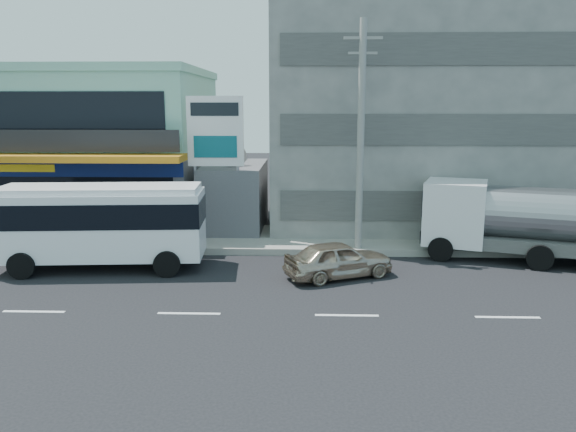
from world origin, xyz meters
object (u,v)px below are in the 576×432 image
at_px(minibus, 101,220).
at_px(utility_pole_near, 361,137).
at_px(shop_building, 95,151).
at_px(sedan, 339,259).
at_px(motorcycle_rider, 91,240).
at_px(concrete_building, 421,95).
at_px(tanker_truck, 518,220).
at_px(satellite_dish, 232,165).
at_px(billboard, 216,139).

bearing_deg(minibus, utility_pole_near, 13.59).
relative_size(shop_building, sedan, 2.97).
bearing_deg(utility_pole_near, motorcycle_rider, -177.07).
distance_m(concrete_building, tanker_truck, 10.24).
xyz_separation_m(shop_building, utility_pole_near, (14.00, -6.55, 1.15)).
distance_m(shop_building, satellite_dish, 8.54).
distance_m(billboard, utility_pole_near, 6.75).
distance_m(utility_pole_near, motorcycle_rider, 12.55).
xyz_separation_m(satellite_dish, sedan, (4.95, -7.01, -2.86)).
relative_size(concrete_building, satellite_dish, 10.67).
relative_size(utility_pole_near, motorcycle_rider, 4.85).
distance_m(concrete_building, utility_pole_near, 8.79).
height_order(satellite_dish, sedan, satellite_dish).
xyz_separation_m(sedan, tanker_truck, (7.63, 2.60, 1.05)).
relative_size(concrete_building, sedan, 3.84).
bearing_deg(shop_building, minibus, -68.62).
height_order(billboard, sedan, billboard).
relative_size(satellite_dish, minibus, 0.18).
xyz_separation_m(shop_building, sedan, (12.95, -9.95, -3.29)).
distance_m(sedan, motorcycle_rider, 11.03).
xyz_separation_m(minibus, tanker_truck, (17.03, 1.72, -0.25)).
bearing_deg(tanker_truck, sedan, -161.16).
bearing_deg(concrete_building, sedan, -114.65).
distance_m(concrete_building, motorcycle_rider, 18.82).
distance_m(shop_building, tanker_truck, 21.97).
xyz_separation_m(satellite_dish, tanker_truck, (12.58, -4.41, -1.82)).
height_order(satellite_dish, tanker_truck, satellite_dish).
distance_m(shop_building, concrete_building, 18.28).
xyz_separation_m(billboard, utility_pole_near, (6.50, -1.80, 0.22)).
xyz_separation_m(concrete_building, motorcycle_rider, (-15.71, -8.20, -6.32)).
bearing_deg(tanker_truck, minibus, -174.23).
bearing_deg(shop_building, tanker_truck, -19.65).
distance_m(utility_pole_near, tanker_truck, 7.45).
relative_size(billboard, motorcycle_rider, 3.35).
relative_size(concrete_building, motorcycle_rider, 7.76).
bearing_deg(sedan, minibus, 60.83).
distance_m(concrete_building, satellite_dish, 11.30).
bearing_deg(concrete_building, utility_pole_near, -117.76).
relative_size(utility_pole_near, sedan, 2.40).
distance_m(concrete_building, minibus, 18.34).
bearing_deg(satellite_dish, sedan, -54.77).
height_order(concrete_building, utility_pole_near, concrete_building).
bearing_deg(billboard, sedan, -43.70).
bearing_deg(utility_pole_near, tanker_truck, -6.98).
xyz_separation_m(sedan, motorcycle_rider, (-10.66, 2.81, -0.03)).
distance_m(billboard, sedan, 8.64).
relative_size(billboard, sedan, 1.65).
distance_m(satellite_dish, tanker_truck, 13.45).
bearing_deg(satellite_dish, tanker_truck, -19.30).
relative_size(shop_building, minibus, 1.51).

